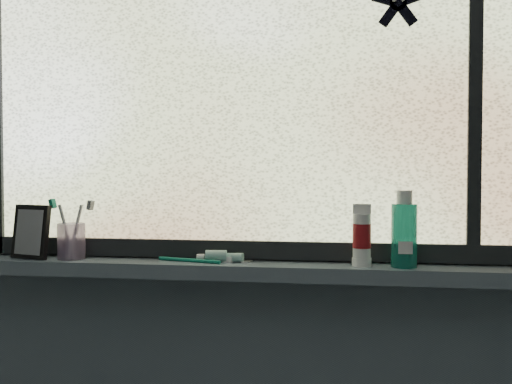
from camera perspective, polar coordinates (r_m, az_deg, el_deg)
The scene contains 12 objects.
wall_back at distance 1.63m, azimuth -0.39°, elevation 1.36°, with size 3.00×0.01×2.50m, color #9EA3A8.
windowsill at distance 1.58m, azimuth -0.81°, elevation -7.79°, with size 1.62×0.14×0.04m, color slate.
window_pane at distance 1.63m, azimuth -0.52°, elevation 11.26°, with size 1.50×0.01×1.00m, color silver.
frame_bottom at distance 1.62m, azimuth -0.54°, elevation -5.76°, with size 1.60×0.03×0.05m, color black.
frame_mullion at distance 1.64m, azimuth 21.04°, elevation 11.05°, with size 0.04×0.03×1.00m, color black.
starfish_sticker at distance 1.65m, azimuth 14.03°, elevation 17.88°, with size 0.15×0.02×0.15m, color black, non-canonical shape.
vanity_mirror at distance 1.76m, azimuth -21.58°, elevation -3.72°, with size 0.12×0.06×0.15m, color black.
toothpaste_tube at distance 1.58m, azimuth -3.31°, elevation -6.42°, with size 0.18×0.04×0.03m, color silver, non-canonical shape.
toothbrush_cup at distance 1.72m, azimuth -17.98°, elevation -4.69°, with size 0.08×0.08×0.10m, color #B091C0.
toothbrush_lying at distance 1.59m, azimuth -6.71°, elevation -6.69°, with size 0.23×0.02×0.02m, color #0C6E58, non-canonical shape.
mouthwash_bottle at distance 1.54m, azimuth 14.60°, elevation -3.59°, with size 0.07×0.07×0.17m, color #1C927C.
cream_tube at distance 1.53m, azimuth 10.54°, elevation -4.05°, with size 0.05×0.05×0.12m, color silver.
Camera 1 is at (0.25, -0.30, 1.27)m, focal length 40.00 mm.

